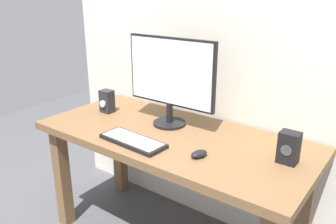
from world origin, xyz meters
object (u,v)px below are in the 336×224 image
object	(u,v)px
monitor	(170,77)
keyboard_primary	(133,141)
audio_controller	(107,101)
desk	(172,152)
speaker_right	(289,148)
mouse	(199,154)

from	to	relation	value
monitor	keyboard_primary	size ratio (longest dim) A/B	1.51
keyboard_primary	audio_controller	size ratio (longest dim) A/B	2.59
desk	keyboard_primary	world-z (taller)	keyboard_primary
speaker_right	desk	bearing A→B (deg)	-175.43
monitor	mouse	bearing A→B (deg)	-35.72
mouse	keyboard_primary	bearing A→B (deg)	-152.30
monitor	keyboard_primary	xyz separation A→B (m)	(0.00, -0.32, -0.27)
monitor	speaker_right	xyz separation A→B (m)	(0.70, -0.06, -0.21)
desk	monitor	distance (m)	0.42
mouse	audio_controller	bearing A→B (deg)	-176.06
desk	audio_controller	bearing A→B (deg)	176.05
audio_controller	mouse	bearing A→B (deg)	-12.89
mouse	audio_controller	size ratio (longest dim) A/B	0.62
keyboard_primary	speaker_right	xyz separation A→B (m)	(0.70, 0.26, 0.06)
keyboard_primary	mouse	distance (m)	0.36
monitor	speaker_right	distance (m)	0.74
speaker_right	audio_controller	size ratio (longest dim) A/B	1.03
keyboard_primary	audio_controller	world-z (taller)	audio_controller
speaker_right	audio_controller	distance (m)	1.15
audio_controller	desk	bearing A→B (deg)	-3.95
desk	audio_controller	distance (m)	0.57
monitor	speaker_right	size ratio (longest dim) A/B	3.80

